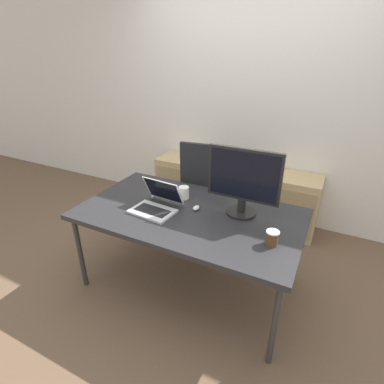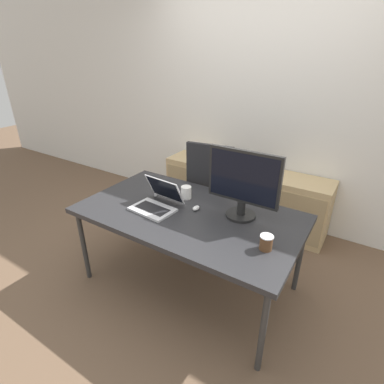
# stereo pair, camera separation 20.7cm
# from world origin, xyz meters

# --- Properties ---
(ground_plane) EXTENTS (14.00, 14.00, 0.00)m
(ground_plane) POSITION_xyz_m (0.00, 0.00, 0.00)
(ground_plane) COLOR brown
(wall_back) EXTENTS (10.00, 0.05, 2.60)m
(wall_back) POSITION_xyz_m (0.00, 1.45, 1.30)
(wall_back) COLOR silver
(wall_back) RESTS_ON ground_plane
(desk) EXTENTS (1.70, 0.95, 0.70)m
(desk) POSITION_xyz_m (0.00, 0.00, 0.66)
(desk) COLOR #28282B
(desk) RESTS_ON ground_plane
(office_chair) EXTENTS (0.56, 0.59, 1.07)m
(office_chair) POSITION_xyz_m (-0.17, 0.75, 0.40)
(office_chair) COLOR #232326
(office_chair) RESTS_ON ground_plane
(cabinet_left) EXTENTS (0.56, 0.41, 0.65)m
(cabinet_left) POSITION_xyz_m (-0.71, 1.21, 0.32)
(cabinet_left) COLOR tan
(cabinet_left) RESTS_ON ground_plane
(cabinet_right) EXTENTS (0.56, 0.41, 0.65)m
(cabinet_right) POSITION_xyz_m (0.59, 1.21, 0.32)
(cabinet_right) COLOR tan
(cabinet_right) RESTS_ON ground_plane
(laptop_center) EXTENTS (0.35, 0.34, 0.22)m
(laptop_center) POSITION_xyz_m (-0.25, -0.08, 0.75)
(laptop_center) COLOR silver
(laptop_center) RESTS_ON desk
(monitor) EXTENTS (0.54, 0.22, 0.51)m
(monitor) POSITION_xyz_m (0.36, 0.16, 0.97)
(monitor) COLOR black
(monitor) RESTS_ON desk
(mouse) EXTENTS (0.05, 0.07, 0.03)m
(mouse) POSITION_xyz_m (0.03, 0.06, 0.72)
(mouse) COLOR silver
(mouse) RESTS_ON desk
(coffee_cup_white) EXTENTS (0.09, 0.09, 0.10)m
(coffee_cup_white) POSITION_xyz_m (-0.14, 0.18, 0.76)
(coffee_cup_white) COLOR white
(coffee_cup_white) RESTS_ON desk
(coffee_cup_brown) EXTENTS (0.08, 0.08, 0.10)m
(coffee_cup_brown) POSITION_xyz_m (0.66, -0.14, 0.75)
(coffee_cup_brown) COLOR brown
(coffee_cup_brown) RESTS_ON desk
(scissors) EXTENTS (0.12, 0.15, 0.01)m
(scissors) POSITION_xyz_m (-0.43, 0.14, 0.71)
(scissors) COLOR #B2B2B7
(scissors) RESTS_ON desk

